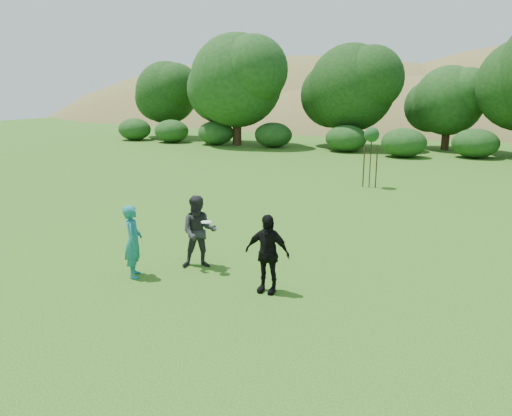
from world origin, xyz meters
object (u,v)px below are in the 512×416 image
at_px(player_teal, 133,241).
at_px(player_black, 267,253).
at_px(sapling, 372,136).
at_px(player_grey, 199,232).

distance_m(player_teal, player_black, 3.42).
relative_size(player_teal, sapling, 0.64).
distance_m(player_grey, sapling, 13.02).
xyz_separation_m(player_black, sapling, (-0.69, 13.59, 1.50)).
height_order(player_teal, player_grey, player_grey).
height_order(player_teal, player_black, player_black).
relative_size(player_teal, player_grey, 0.95).
bearing_deg(player_teal, sapling, -43.54).
bearing_deg(sapling, player_teal, -100.81).
distance_m(player_teal, player_grey, 1.69).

